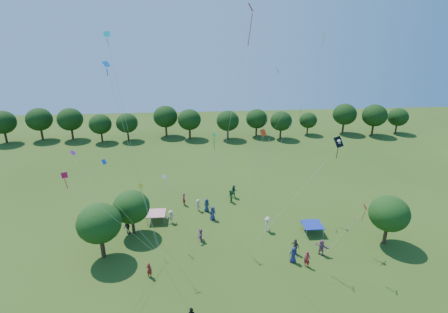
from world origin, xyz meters
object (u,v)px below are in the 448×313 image
near_tree_west (99,223)px  pirate_kite (337,144)px  tent_red_stripe (156,213)px  red_high_kite (243,51)px  tent_blue (312,225)px  near_tree_north (131,207)px  near_tree_east (389,214)px

near_tree_west → pirate_kite: 25.16m
tent_red_stripe → red_high_kite: red_high_kite is taller
tent_blue → pirate_kite: bearing=-45.9°
pirate_kite → tent_red_stripe: bearing=164.2°
tent_blue → red_high_kite: red_high_kite is taller
tent_red_stripe → pirate_kite: 22.48m
near_tree_north → near_tree_west: bearing=-119.9°
tent_blue → red_high_kite: 20.84m
pirate_kite → red_high_kite: size_ratio=0.46×
near_tree_north → near_tree_east: 28.04m
near_tree_north → pirate_kite: (21.67, -2.85, 7.70)m
near_tree_north → tent_blue: bearing=-4.5°
near_tree_north → red_high_kite: 20.68m
near_tree_west → near_tree_north: near_tree_west is taller
near_tree_north → tent_red_stripe: size_ratio=2.41×
tent_red_stripe → red_high_kite: size_ratio=0.10×
near_tree_north → tent_red_stripe: near_tree_north is taller
near_tree_west → pirate_kite: bearing=3.2°
near_tree_west → near_tree_north: (2.42, 4.21, -0.55)m
near_tree_east → tent_blue: bearing=159.4°
pirate_kite → near_tree_east: bearing=-13.7°
near_tree_north → red_high_kite: red_high_kite is taller
pirate_kite → red_high_kite: red_high_kite is taller
pirate_kite → red_high_kite: 13.22m
pirate_kite → red_high_kite: (-9.51, 1.81, 9.00)m
near_tree_east → pirate_kite: 9.71m
tent_blue → near_tree_west: bearing=-173.5°
near_tree_east → red_high_kite: red_high_kite is taller
tent_blue → pirate_kite: size_ratio=0.21×
tent_red_stripe → tent_blue: bearing=-13.1°
near_tree_west → tent_red_stripe: size_ratio=2.73×
near_tree_north → near_tree_east: near_tree_east is taller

